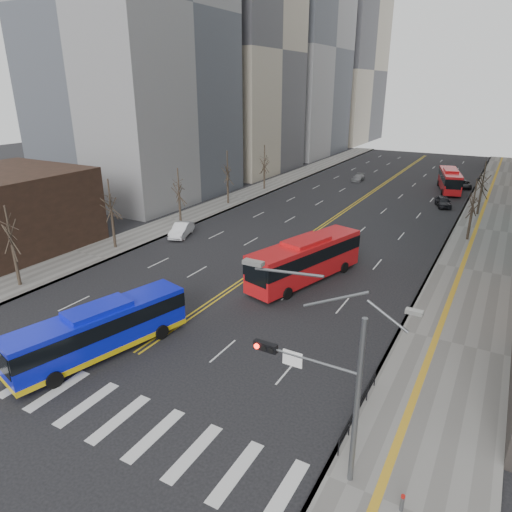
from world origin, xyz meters
TOP-DOWN VIEW (x-y plane):
  - ground at (0.00, 0.00)m, footprint 220.00×220.00m
  - sidewalk_right at (17.50, 45.00)m, footprint 7.00×130.00m
  - sidewalk_left at (-16.50, 45.00)m, footprint 5.00×130.00m
  - crosswalk at (0.00, 0.00)m, footprint 26.70×4.00m
  - centerline at (0.00, 55.00)m, footprint 0.55×100.00m
  - office_towers at (0.12, 68.51)m, footprint 83.00×134.00m
  - signal_mast at (13.77, 2.00)m, footprint 5.37×0.37m
  - pedestrian_railing at (14.30, 6.00)m, footprint 0.06×6.06m
  - street_trees at (-7.18, 34.55)m, footprint 35.20×47.20m
  - blue_bus at (-1.83, 4.00)m, footprint 5.20×11.74m
  - red_bus_near at (4.74, 21.08)m, footprint 6.11×12.57m
  - red_bus_far at (10.53, 65.70)m, footprint 5.03×11.37m
  - car_white at (-12.50, 25.74)m, footprint 3.03×4.92m
  - car_dark_mid at (11.34, 54.41)m, footprint 3.08×4.65m
  - car_silver at (-4.76, 66.54)m, footprint 1.82×4.13m
  - car_dark_far at (12.50, 69.58)m, footprint 2.82×4.63m

SIDE VIEW (x-z plane):
  - ground at x=0.00m, z-range 0.00..0.00m
  - crosswalk at x=0.00m, z-range 0.00..0.01m
  - centerline at x=0.00m, z-range 0.00..0.01m
  - sidewalk_right at x=17.50m, z-range 0.00..0.15m
  - sidewalk_left at x=-16.50m, z-range 0.00..0.15m
  - car_silver at x=-4.76m, z-range 0.00..1.18m
  - car_dark_far at x=12.50m, z-range 0.00..1.20m
  - car_dark_mid at x=11.34m, z-range 0.00..1.47m
  - car_white at x=-12.50m, z-range 0.00..1.53m
  - pedestrian_railing at x=14.30m, z-range 0.31..1.33m
  - blue_bus at x=-1.83m, z-range 0.08..3.44m
  - red_bus_far at x=10.53m, z-range 0.20..3.71m
  - red_bus_near at x=4.74m, z-range 0.21..4.07m
  - signal_mast at x=13.77m, z-range 0.16..9.55m
  - street_trees at x=-7.18m, z-range 1.07..8.67m
  - office_towers at x=0.12m, z-range -5.08..52.92m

